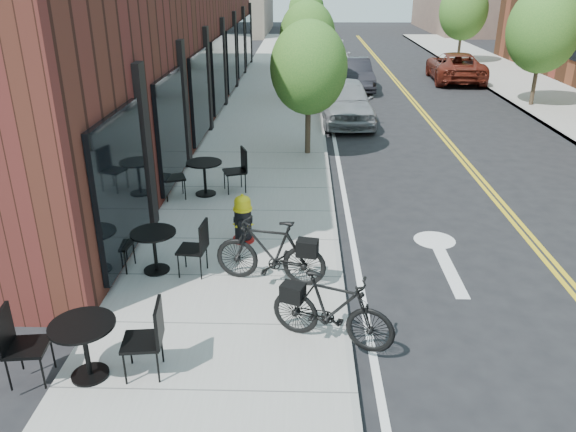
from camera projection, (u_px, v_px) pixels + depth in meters
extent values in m
plane|color=black|center=(349.00, 332.00, 8.60)|extent=(120.00, 120.00, 0.00)
cube|color=#9E9B93|center=(263.00, 145.00, 17.80)|extent=(4.00, 70.00, 0.12)
cube|color=#472116|center=(145.00, 21.00, 20.22)|extent=(5.00, 28.00, 7.00)
cylinder|color=#382B1E|center=(308.00, 126.00, 16.51)|extent=(0.16, 0.16, 1.61)
ellipsoid|color=#296820|center=(309.00, 68.00, 15.84)|extent=(2.20, 2.20, 2.64)
cylinder|color=#382B1E|center=(307.00, 78.00, 23.83)|extent=(0.16, 0.16, 1.68)
ellipsoid|color=#296820|center=(307.00, 35.00, 23.13)|extent=(2.30, 2.30, 2.76)
cylinder|color=#382B1E|center=(306.00, 55.00, 31.19)|extent=(0.16, 0.16, 1.57)
ellipsoid|color=#296820|center=(307.00, 24.00, 30.55)|extent=(2.10, 2.10, 2.52)
cylinder|color=#382B1E|center=(306.00, 38.00, 38.51)|extent=(0.16, 0.16, 1.71)
ellipsoid|color=#296820|center=(306.00, 10.00, 37.78)|extent=(2.40, 2.40, 2.88)
cylinder|color=#382B1E|center=(534.00, 82.00, 22.66)|extent=(0.16, 0.16, 1.82)
ellipsoid|color=#296820|center=(544.00, 29.00, 21.85)|extent=(2.80, 2.80, 3.36)
cylinder|color=#382B1E|center=(459.00, 47.00, 33.67)|extent=(0.16, 0.16, 1.82)
ellipsoid|color=#296820|center=(464.00, 11.00, 32.86)|extent=(2.80, 2.80, 3.36)
cylinder|color=maroon|center=(244.00, 239.00, 11.27)|extent=(0.44, 0.44, 0.07)
cylinder|color=black|center=(243.00, 224.00, 11.14)|extent=(0.34, 0.34, 0.65)
cylinder|color=yellow|center=(243.00, 209.00, 11.00)|extent=(0.38, 0.38, 0.04)
cylinder|color=yellow|center=(242.00, 205.00, 10.97)|extent=(0.33, 0.33, 0.15)
ellipsoid|color=yellow|center=(242.00, 200.00, 10.93)|extent=(0.32, 0.32, 0.19)
cylinder|color=yellow|center=(242.00, 196.00, 10.90)|extent=(0.05, 0.05, 0.07)
imported|color=black|center=(270.00, 251.00, 9.55)|extent=(2.02, 0.93, 1.17)
imported|color=black|center=(332.00, 310.00, 7.95)|extent=(1.91, 1.18, 1.11)
cylinder|color=black|center=(90.00, 374.00, 7.49)|extent=(0.54, 0.54, 0.03)
cylinder|color=black|center=(86.00, 351.00, 7.33)|extent=(0.07, 0.07, 0.78)
cylinder|color=black|center=(82.00, 325.00, 7.18)|extent=(0.94, 0.94, 0.03)
cylinder|color=black|center=(157.00, 270.00, 10.13)|extent=(0.51, 0.51, 0.03)
cylinder|color=black|center=(155.00, 252.00, 9.99)|extent=(0.07, 0.07, 0.74)
cylinder|color=black|center=(153.00, 233.00, 9.84)|extent=(0.88, 0.88, 0.03)
cylinder|color=black|center=(206.00, 194.00, 13.64)|extent=(0.63, 0.63, 0.03)
cylinder|color=black|center=(205.00, 179.00, 13.49)|extent=(0.09, 0.09, 0.79)
cylinder|color=black|center=(204.00, 163.00, 13.33)|extent=(1.09, 1.09, 0.03)
imported|color=gray|center=(346.00, 101.00, 20.47)|extent=(2.04, 4.66, 1.56)
imported|color=black|center=(353.00, 74.00, 26.36)|extent=(1.74, 4.38, 1.42)
imported|color=silver|center=(331.00, 57.00, 31.62)|extent=(2.23, 5.16, 1.48)
imported|color=maroon|center=(455.00, 67.00, 28.40)|extent=(2.73, 5.36, 1.45)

